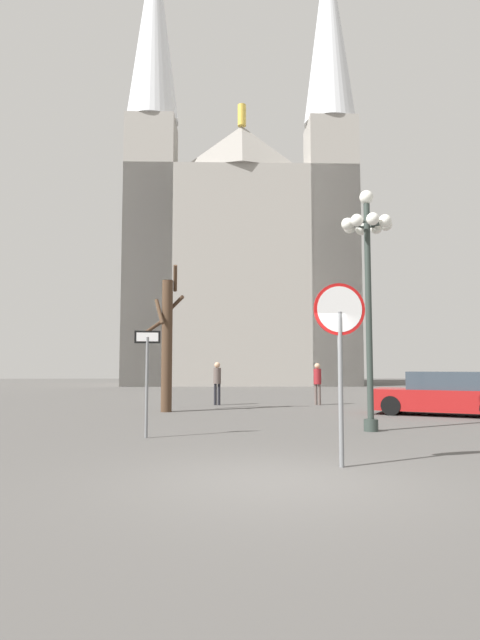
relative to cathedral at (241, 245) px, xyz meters
The scene contains 9 objects.
ground_plane 40.34m from the cathedral, 92.20° to the right, with size 120.00×120.00×0.00m, color #514F4C.
cathedral is the anchor object (origin of this frame).
stop_sign 38.75m from the cathedral, 90.50° to the right, with size 0.87×0.10×3.01m.
one_way_arrow_sign 35.58m from the cathedral, 96.65° to the right, with size 0.59×0.08×2.44m.
street_lamp 33.74m from the cathedral, 87.29° to the right, with size 1.34×1.34×6.18m.
bare_tree 28.80m from the cathedral, 98.65° to the right, with size 1.63×1.50×5.26m.
parked_car_near_red 31.30m from the cathedral, 79.68° to the right, with size 4.68×3.65×1.44m.
pedestrian_walking 26.23m from the cathedral, 95.38° to the right, with size 0.32×0.32×1.78m.
pedestrian_standing 26.37m from the cathedral, 85.29° to the right, with size 0.32×0.32×1.74m.
Camera 1 is at (-0.95, -7.74, 1.64)m, focal length 30.12 mm.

